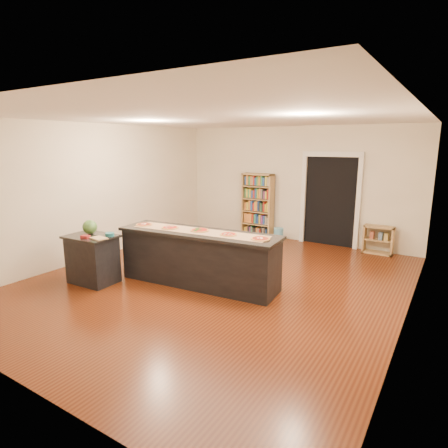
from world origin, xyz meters
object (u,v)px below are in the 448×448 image
Objects in this scene: kitchen_island at (199,258)px; bookshelf at (258,205)px; low_shelf at (378,240)px; watermelon at (90,227)px; side_counter at (93,259)px; waste_bin at (278,235)px.

kitchen_island is 1.73× the size of bookshelf.
low_shelf is 6.00m from watermelon.
watermelon is at bearing -131.98° from low_shelf.
bookshelf is (0.90, 4.50, 0.40)m from side_counter.
waste_bin is at bearing 67.90° from watermelon.
bookshelf is at bearing 96.25° from kitchen_island.
kitchen_island is 4.54× the size of low_shelf.
low_shelf is (2.99, 0.01, -0.51)m from bookshelf.
bookshelf is 0.98m from waste_bin.
waste_bin is 1.39× the size of watermelon.
watermelon is (-1.71, -4.21, 0.79)m from waste_bin.
bookshelf reaches higher than kitchen_island.
side_counter is 5.95m from low_shelf.
low_shelf is 2.53× the size of watermelon.
bookshelf is (-0.72, 3.59, 0.35)m from kitchen_island.
bookshelf reaches higher than watermelon.
kitchen_island is 3.33× the size of side_counter.
bookshelf is at bearing 76.30° from side_counter.
bookshelf is 4.54m from watermelon.
waste_bin is at bearing -16.72° from bookshelf.
waste_bin is at bearing 67.08° from side_counter.
kitchen_island is 8.25× the size of waste_bin.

